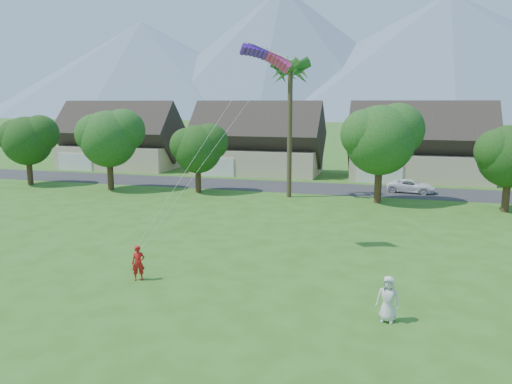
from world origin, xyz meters
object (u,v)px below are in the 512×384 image
(parafoil_kite, at_px, (267,55))
(kite_flyer, at_px, (138,263))
(watcher, at_px, (388,299))
(parked_car, at_px, (411,186))

(parafoil_kite, bearing_deg, kite_flyer, -142.97)
(watcher, bearing_deg, kite_flyer, 179.79)
(watcher, relative_size, parafoil_kite, 0.60)
(kite_flyer, bearing_deg, watcher, -34.91)
(parafoil_kite, bearing_deg, parked_car, 49.35)
(parked_car, xyz_separation_m, parafoil_kite, (-8.88, -22.03, 10.66))
(parked_car, bearing_deg, watcher, -174.05)
(watcher, height_order, parked_car, watcher)
(kite_flyer, height_order, parked_car, kite_flyer)
(kite_flyer, xyz_separation_m, watcher, (11.94, -1.54, 0.07))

